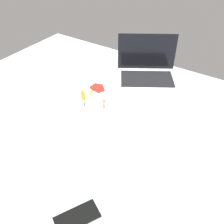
# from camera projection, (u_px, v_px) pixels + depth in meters

# --- Properties ---
(bed_mattress) EXTENTS (1.80, 1.40, 0.18)m
(bed_mattress) POSITION_uv_depth(u_px,v_px,m) (100.00, 139.00, 1.19)
(bed_mattress) COLOR silver
(bed_mattress) RESTS_ON ground
(laptop) EXTENTS (0.40, 0.37, 0.23)m
(laptop) POSITION_uv_depth(u_px,v_px,m) (147.00, 71.00, 1.42)
(laptop) COLOR silver
(laptop) RESTS_ON bed_mattress
(snack_cup) EXTENTS (0.10, 0.09, 0.14)m
(snack_cup) POSITION_uv_depth(u_px,v_px,m) (94.00, 98.00, 1.19)
(snack_cup) COLOR silver
(snack_cup) RESTS_ON bed_mattress
(cell_phone) EXTENTS (0.13, 0.16, 0.01)m
(cell_phone) POSITION_uv_depth(u_px,v_px,m) (77.00, 217.00, 0.79)
(cell_phone) COLOR black
(cell_phone) RESTS_ON bed_mattress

